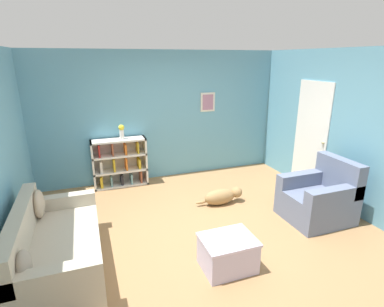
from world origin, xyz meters
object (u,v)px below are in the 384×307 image
coffee_table (228,252)px  vase (122,131)px  recliner_chair (320,198)px  couch (55,248)px  dog (222,196)px  bookshelf (120,163)px

coffee_table → vase: (-0.81, 2.97, 0.90)m
coffee_table → recliner_chair: bearing=17.4°
couch → dog: 2.75m
couch → coffee_table: 2.06m
couch → coffee_table: size_ratio=2.84×
vase → dog: bearing=-43.9°
dog → bookshelf: bearing=137.2°
recliner_chair → coffee_table: recliner_chair is taller
couch → vase: (1.13, 2.28, 0.82)m
couch → bookshelf: bearing=65.6°
bookshelf → coffee_table: bookshelf is taller
bookshelf → coffee_table: bearing=-73.4°
bookshelf → vase: bearing=-15.3°
coffee_table → dog: 1.69m
bookshelf → couch: bearing=-114.4°
coffee_table → vase: vase is taller
bookshelf → recliner_chair: 3.68m
bookshelf → recliner_chair: bearing=-40.9°
vase → couch: bearing=-116.2°
recliner_chair → vase: bearing=138.5°
couch → vase: size_ratio=6.45×
recliner_chair → dog: 1.56m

